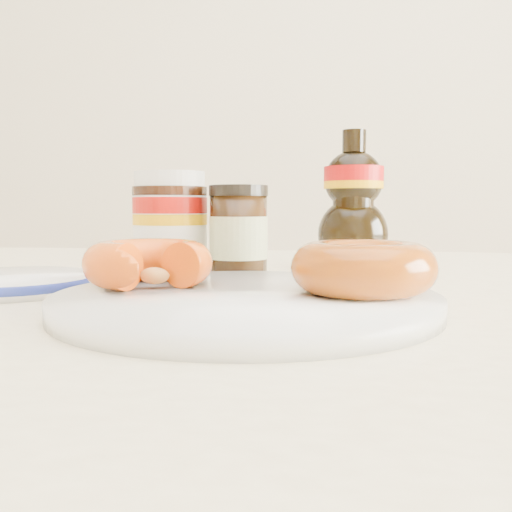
# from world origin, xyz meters

# --- Properties ---
(dining_table) EXTENTS (1.40, 0.90, 0.75)m
(dining_table) POSITION_xyz_m (0.00, 0.10, 0.67)
(dining_table) COLOR beige
(dining_table) RESTS_ON ground
(plate) EXTENTS (0.27, 0.27, 0.01)m
(plate) POSITION_xyz_m (-0.07, -0.01, 0.76)
(plate) COLOR white
(plate) RESTS_ON dining_table
(donut_bitten) EXTENTS (0.13, 0.13, 0.03)m
(donut_bitten) POSITION_xyz_m (-0.15, 0.02, 0.78)
(donut_bitten) COLOR #E5500D
(donut_bitten) RESTS_ON plate
(donut_whole) EXTENTS (0.11, 0.11, 0.04)m
(donut_whole) POSITION_xyz_m (0.02, 0.00, 0.78)
(donut_whole) COLOR #8F3F09
(donut_whole) RESTS_ON plate
(nutella_jar) EXTENTS (0.08, 0.08, 0.11)m
(nutella_jar) POSITION_xyz_m (-0.18, 0.18, 0.81)
(nutella_jar) COLOR white
(nutella_jar) RESTS_ON dining_table
(syrup_bottle) EXTENTS (0.10, 0.09, 0.16)m
(syrup_bottle) POSITION_xyz_m (0.02, 0.30, 0.83)
(syrup_bottle) COLOR black
(syrup_bottle) RESTS_ON dining_table
(dark_jar) EXTENTS (0.06, 0.06, 0.10)m
(dark_jar) POSITION_xyz_m (-0.10, 0.16, 0.80)
(dark_jar) COLOR black
(dark_jar) RESTS_ON dining_table
(blue_rim_saucer) EXTENTS (0.14, 0.14, 0.01)m
(blue_rim_saucer) POSITION_xyz_m (-0.28, 0.06, 0.76)
(blue_rim_saucer) COLOR white
(blue_rim_saucer) RESTS_ON dining_table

